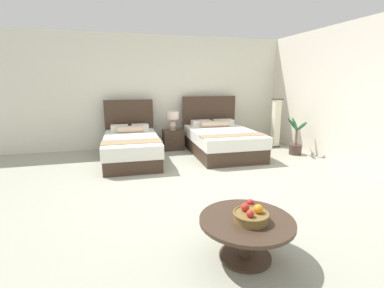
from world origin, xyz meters
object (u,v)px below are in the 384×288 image
object	(u,v)px
nightstand	(173,140)
floor_lamp_corner	(276,123)
bed_near_corner	(221,140)
potted_palm	(296,143)
bed_near_window	(131,146)
coffee_table	(246,229)
table_lamp	(173,118)
fruit_bowl	(251,216)
loose_apple	(250,203)

from	to	relation	value
nightstand	floor_lamp_corner	size ratio (longest dim) A/B	0.39
bed_near_corner	potted_palm	distance (m)	1.71
bed_near_window	coffee_table	world-z (taller)	bed_near_window
table_lamp	fruit_bowl	bearing A→B (deg)	-92.45
floor_lamp_corner	table_lamp	bearing A→B (deg)	170.86
fruit_bowl	potted_palm	world-z (taller)	potted_palm
bed_near_corner	table_lamp	distance (m)	1.30
table_lamp	coffee_table	distance (m)	4.50
bed_near_window	nightstand	distance (m)	1.24
table_lamp	bed_near_window	bearing A→B (deg)	-146.99
floor_lamp_corner	nightstand	bearing A→B (deg)	171.29
potted_palm	bed_near_corner	bearing A→B (deg)	160.99
potted_palm	coffee_table	bearing A→B (deg)	-131.26
bed_near_corner	floor_lamp_corner	bearing A→B (deg)	9.49
coffee_table	fruit_bowl	world-z (taller)	fruit_bowl
bed_near_window	table_lamp	distance (m)	1.34
loose_apple	potted_palm	distance (m)	4.02
coffee_table	fruit_bowl	size ratio (longest dim) A/B	2.70
nightstand	table_lamp	bearing A→B (deg)	90.00
loose_apple	potted_palm	xyz separation A→B (m)	(2.68, 3.00, -0.17)
bed_near_corner	potted_palm	xyz separation A→B (m)	(1.62, -0.56, -0.05)
bed_near_window	floor_lamp_corner	bearing A→B (deg)	4.13
fruit_bowl	bed_near_corner	bearing A→B (deg)	72.64
nightstand	coffee_table	world-z (taller)	nightstand
table_lamp	loose_apple	world-z (taller)	table_lamp
fruit_bowl	loose_apple	size ratio (longest dim) A/B	4.23
bed_near_window	bed_near_corner	bearing A→B (deg)	-0.06
bed_near_window	table_lamp	xyz separation A→B (m)	(1.05, 0.68, 0.48)
potted_palm	floor_lamp_corner	bearing A→B (deg)	92.13
nightstand	coffee_table	xyz separation A→B (m)	(-0.21, -4.45, 0.06)
bed_near_window	floor_lamp_corner	distance (m)	3.66
table_lamp	coffee_table	world-z (taller)	table_lamp
coffee_table	floor_lamp_corner	bearing A→B (deg)	55.33
nightstand	loose_apple	world-z (taller)	nightstand
bed_near_window	loose_apple	distance (m)	3.70
bed_near_window	fruit_bowl	world-z (taller)	bed_near_window
bed_near_window	floor_lamp_corner	xyz separation A→B (m)	(3.64, 0.26, 0.31)
coffee_table	loose_apple	size ratio (longest dim) A/B	11.43
table_lamp	floor_lamp_corner	xyz separation A→B (m)	(2.59, -0.42, -0.17)
bed_near_corner	table_lamp	size ratio (longest dim) A/B	4.71
loose_apple	nightstand	bearing A→B (deg)	89.27
bed_near_corner	table_lamp	bearing A→B (deg)	145.84
loose_apple	table_lamp	bearing A→B (deg)	89.27
bed_near_window	bed_near_corner	xyz separation A→B (m)	(2.05, -0.00, 0.02)
nightstand	loose_apple	distance (m)	4.22
nightstand	floor_lamp_corner	xyz separation A→B (m)	(2.59, -0.40, 0.37)
nightstand	table_lamp	xyz separation A→B (m)	(-0.00, 0.02, 0.54)
bed_near_window	fruit_bowl	bearing A→B (deg)	-77.46
loose_apple	fruit_bowl	bearing A→B (deg)	-116.21
bed_near_corner	fruit_bowl	world-z (taller)	bed_near_corner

